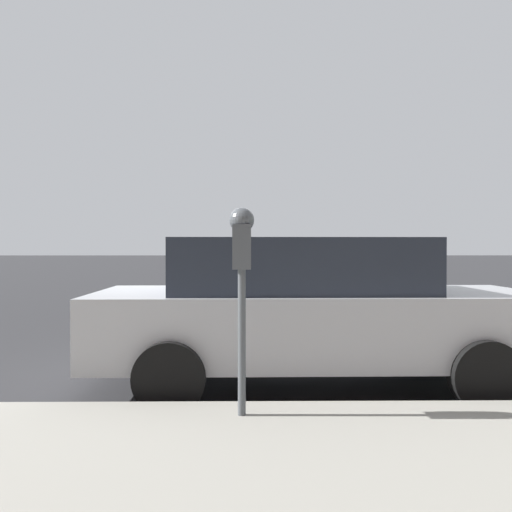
% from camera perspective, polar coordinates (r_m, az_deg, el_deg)
% --- Properties ---
extents(ground_plane, '(220.00, 220.00, 0.00)m').
position_cam_1_polar(ground_plane, '(7.31, -3.58, -10.67)').
color(ground_plane, '#2B2B2D').
extents(parking_meter, '(0.21, 0.19, 1.58)m').
position_cam_1_polar(parking_meter, '(4.54, -1.36, -0.06)').
color(parking_meter, '#4C5156').
rests_on(parking_meter, sidewalk).
extents(car_silver, '(2.20, 4.52, 1.55)m').
position_cam_1_polar(car_silver, '(6.25, 5.21, -5.08)').
color(car_silver, '#B7BABF').
rests_on(car_silver, ground_plane).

